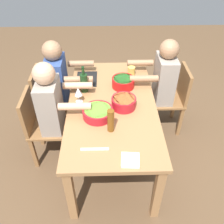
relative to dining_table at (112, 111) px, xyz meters
The scene contains 18 objects.
ground_plane 0.65m from the dining_table, ahead, with size 8.00×8.00×0.00m, color brown.
dining_table is the anchor object (origin of this frame).
chair_far_left 0.90m from the dining_table, 121.03° to the left, with size 0.40×0.40×0.85m.
diner_far_left 0.73m from the dining_table, 128.45° to the left, with size 0.41×0.53×1.20m.
chair_near_left 0.90m from the dining_table, 121.03° to the right, with size 0.40×0.40×0.85m.
diner_near_left 0.73m from the dining_table, 128.45° to the right, with size 0.41×0.53×1.20m.
chair_near_center 0.77m from the dining_table, 90.00° to the right, with size 0.40×0.40×0.85m.
diner_near_center 0.58m from the dining_table, 90.00° to the right, with size 0.41×0.53×1.20m.
serving_bowl_fruit 0.20m from the dining_table, 64.20° to the left, with size 0.24×0.24×0.10m.
serving_bowl_greens 0.36m from the dining_table, 156.61° to the left, with size 0.24×0.24×0.10m.
serving_bowl_salad 0.27m from the dining_table, 35.75° to the right, with size 0.28×0.28×0.08m.
wine_bottle 0.41m from the dining_table, 128.30° to the right, with size 0.08×0.08×0.29m.
beer_bottle 0.43m from the dining_table, ahead, with size 0.06×0.06×0.22m, color brown.
wine_glass 0.39m from the dining_table, 96.76° to the right, with size 0.08×0.08×0.17m.
cup_far_left 0.60m from the dining_table, 155.98° to the left, with size 0.08×0.08×0.10m, color gold.
placemat_near_left 0.54m from the dining_table, 148.85° to the right, with size 0.32×0.23×0.01m, color black.
carving_knife 0.63m from the dining_table, 14.50° to the right, with size 0.23×0.02×0.01m, color silver.
napkin_stack 0.74m from the dining_table, ahead, with size 0.14×0.14×0.02m, color white.
Camera 1 is at (1.94, -0.05, 2.26)m, focal length 39.66 mm.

